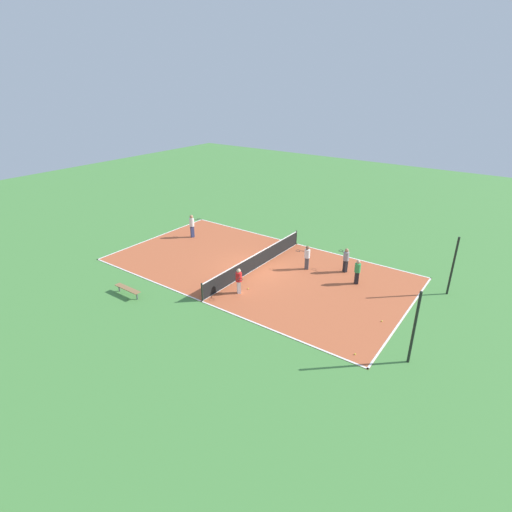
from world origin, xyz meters
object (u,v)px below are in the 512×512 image
bench (127,289)px  fence_post_back_left (453,266)px  player_near_white (307,256)px  tennis_ball_near_net (355,354)px  tennis_ball_right_alley (234,266)px  player_far_green (357,270)px  player_baseline_gray (346,259)px  fence_post_back_right (414,328)px  tennis_ball_left_sideline (382,321)px  player_far_white (192,224)px  player_coach_red (239,279)px  tennis_net (256,261)px  tennis_ball_midcourt (248,289)px

bench → fence_post_back_left: size_ratio=0.54×
player_near_white → tennis_ball_near_net: size_ratio=23.78×
tennis_ball_right_alley → fence_post_back_left: (-4.34, 12.27, 1.70)m
bench → player_far_green: size_ratio=1.22×
tennis_ball_right_alley → bench: bearing=-21.4°
bench → player_baseline_gray: size_ratio=1.17×
bench → player_baseline_gray: 13.40m
tennis_ball_right_alley → fence_post_back_right: size_ratio=0.02×
bench → tennis_ball_left_sideline: (-5.80, 12.80, -0.34)m
tennis_ball_left_sideline → fence_post_back_right: 3.57m
player_far_green → player_far_white: player_far_white is taller
player_baseline_gray → tennis_ball_near_net: 8.59m
player_coach_red → fence_post_back_right: 9.84m
bench → player_near_white: size_ratio=1.17×
player_baseline_gray → player_far_green: bearing=169.0°
tennis_ball_near_net → player_far_white: bearing=-111.4°
tennis_ball_left_sideline → tennis_net: bearing=-98.6°
player_baseline_gray → tennis_ball_right_alley: player_baseline_gray is taller
player_far_white → tennis_ball_midcourt: (4.26, 8.61, -1.02)m
tennis_net → player_far_green: (-1.82, 6.16, 0.33)m
tennis_ball_near_net → tennis_ball_right_alley: 10.98m
player_near_white → fence_post_back_left: fence_post_back_left is taller
tennis_ball_right_alley → player_far_green: bearing=107.9°
player_coach_red → tennis_ball_left_sideline: bearing=58.6°
player_coach_red → player_far_green: bearing=90.0°
player_baseline_gray → player_near_white: (1.07, -2.21, -0.00)m
player_coach_red → player_baseline_gray: size_ratio=0.95×
tennis_ball_near_net → tennis_ball_left_sideline: (-3.32, 0.04, 0.00)m
bench → tennis_net: bearing=61.3°
player_coach_red → player_near_white: bearing=117.5°
tennis_ball_left_sideline → fence_post_back_right: size_ratio=0.02×
tennis_net → tennis_ball_near_net: (4.66, 8.85, -0.51)m
tennis_ball_right_alley → fence_post_back_left: size_ratio=0.02×
bench → player_far_green: 13.49m
tennis_ball_midcourt → fence_post_back_left: 11.65m
tennis_ball_near_net → fence_post_back_right: 2.84m
player_coach_red → tennis_ball_midcourt: (-0.66, 0.16, -0.84)m
player_far_white → fence_post_back_left: size_ratio=0.51×
player_far_white → tennis_ball_left_sideline: (3.02, 16.21, -1.02)m
bench → tennis_ball_near_net: bench is taller
tennis_net → tennis_ball_left_sideline: size_ratio=151.96×
player_baseline_gray → tennis_ball_right_alley: (3.52, -6.28, -0.89)m
tennis_net → fence_post_back_right: fence_post_back_right is taller
player_baseline_gray → tennis_ball_near_net: size_ratio=23.83×
tennis_net → fence_post_back_left: (-3.73, 10.92, 1.19)m
player_coach_red → tennis_ball_left_sideline: player_coach_red is taller
tennis_ball_left_sideline → player_baseline_gray: bearing=-137.1°
player_baseline_gray → fence_post_back_right: 9.00m
tennis_ball_right_alley → fence_post_back_right: bearing=75.7°
player_baseline_gray → fence_post_back_left: size_ratio=0.46×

